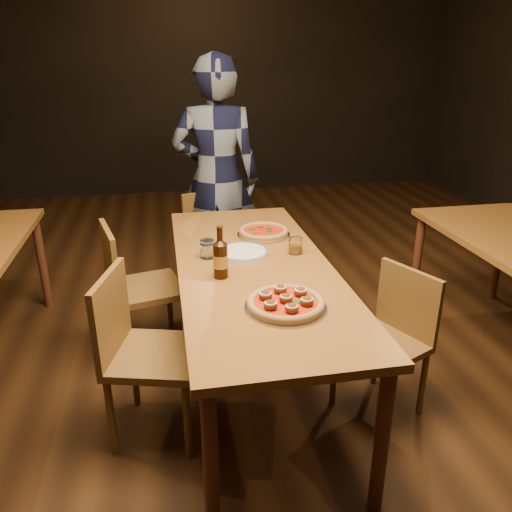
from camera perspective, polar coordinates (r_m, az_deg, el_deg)
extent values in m
plane|color=black|center=(3.00, -0.18, -14.30)|extent=(9.00, 9.00, 0.00)
plane|color=black|center=(6.89, -7.49, 19.60)|extent=(7.00, 0.00, 7.00)
cube|color=brown|center=(2.63, -0.20, -1.41)|extent=(0.80, 2.00, 0.04)
cylinder|color=#572918|center=(2.02, -5.18, -22.77)|extent=(0.06, 0.06, 0.71)
cylinder|color=#572918|center=(3.61, -8.26, -1.41)|extent=(0.06, 0.06, 0.71)
cylinder|color=#572918|center=(2.17, 14.19, -19.85)|extent=(0.06, 0.06, 0.71)
cylinder|color=#572918|center=(3.69, 2.33, -0.64)|extent=(0.06, 0.06, 0.71)
cylinder|color=#572918|center=(3.99, -23.26, -0.70)|extent=(0.06, 0.06, 0.71)
cylinder|color=#572918|center=(3.87, 17.90, -0.64)|extent=(0.06, 0.06, 0.71)
cylinder|color=#572918|center=(4.23, 26.05, 0.06)|extent=(0.06, 0.06, 0.71)
cylinder|color=#B7B7BF|center=(2.19, 3.41, -5.86)|extent=(0.36, 0.36, 0.01)
cylinder|color=#B6744B|center=(2.19, 3.42, -5.56)|extent=(0.34, 0.34, 0.02)
torus|color=#B6744B|center=(2.18, 3.42, -5.34)|extent=(0.34, 0.34, 0.03)
cylinder|color=#BD2F0B|center=(2.18, 3.42, -5.29)|extent=(0.27, 0.27, 0.00)
cylinder|color=#B7B7BF|center=(3.06, 0.87, 2.48)|extent=(0.32, 0.32, 0.01)
cylinder|color=#B6744B|center=(3.06, 0.87, 2.70)|extent=(0.30, 0.30, 0.02)
torus|color=#B6744B|center=(3.05, 0.87, 2.87)|extent=(0.30, 0.30, 0.03)
cylinder|color=#BD2F0B|center=(3.05, 0.87, 2.91)|extent=(0.23, 0.23, 0.00)
cylinder|color=white|center=(2.75, -1.51, 0.36)|extent=(0.28, 0.28, 0.03)
cylinder|color=black|center=(2.45, -4.07, -0.57)|extent=(0.07, 0.07, 0.17)
cylinder|color=black|center=(2.41, -4.16, 2.30)|extent=(0.03, 0.03, 0.09)
cylinder|color=gold|center=(2.45, -4.07, -0.57)|extent=(0.07, 0.07, 0.07)
cylinder|color=white|center=(2.71, -5.58, 0.81)|extent=(0.08, 0.08, 0.10)
cylinder|color=#9E6911|center=(2.77, 4.52, 1.26)|extent=(0.08, 0.08, 0.10)
imported|color=black|center=(3.82, -4.53, 8.72)|extent=(0.73, 0.55, 1.80)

